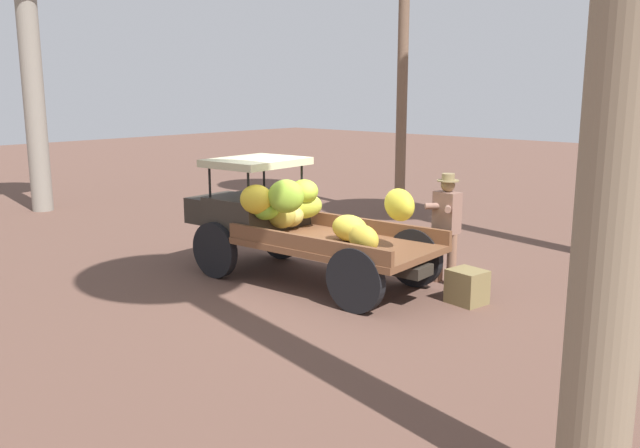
{
  "coord_description": "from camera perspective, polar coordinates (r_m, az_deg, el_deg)",
  "views": [
    {
      "loc": [
        -7.2,
        7.74,
        3.04
      ],
      "look_at": [
        -0.3,
        0.22,
        0.96
      ],
      "focal_mm": 37.5,
      "sensor_mm": 36.0,
      "label": 1
    }
  ],
  "objects": [
    {
      "name": "ground_plane",
      "position": [
        11.0,
        -0.38,
        -4.53
      ],
      "size": [
        60.0,
        60.0,
        0.0
      ],
      "primitive_type": "plane",
      "color": "brown"
    },
    {
      "name": "farmer",
      "position": [
        10.6,
        10.72,
        0.19
      ],
      "size": [
        0.52,
        0.48,
        1.75
      ],
      "rotation": [
        0.0,
        0.0,
        1.45
      ],
      "color": "#92664E",
      "rests_on": "ground"
    },
    {
      "name": "wooden_crate",
      "position": [
        9.85,
        12.44,
        -5.24
      ],
      "size": [
        0.55,
        0.51,
        0.49
      ],
      "primitive_type": "cube",
      "rotation": [
        0.0,
        0.0,
        1.41
      ],
      "color": "olive",
      "rests_on": "ground"
    },
    {
      "name": "truck",
      "position": [
        10.8,
        -2.62,
        0.33
      ],
      "size": [
        4.54,
        2.0,
        1.9
      ],
      "rotation": [
        0.0,
        0.0,
        0.07
      ],
      "color": "#2F2922",
      "rests_on": "ground"
    }
  ]
}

